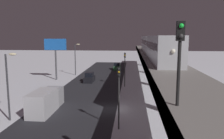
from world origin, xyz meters
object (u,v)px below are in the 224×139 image
object	(u,v)px
box_truck	(46,101)
traffic_light_mid	(125,65)
sedan_green	(117,67)
rail_signal	(180,49)
sedan_black	(89,78)
subway_train	(154,45)
traffic_light_near	(119,89)
commercial_billboard	(55,48)

from	to	relation	value
box_truck	traffic_light_mid	size ratio (longest dim) A/B	1.16
sedan_green	traffic_light_mid	bearing A→B (deg)	-82.37
rail_signal	sedan_black	distance (m)	37.38
subway_train	sedan_green	world-z (taller)	subway_train
traffic_light_near	box_truck	bearing A→B (deg)	-26.62
rail_signal	box_truck	distance (m)	21.84
traffic_light_mid	commercial_billboard	distance (m)	16.35
traffic_light_near	commercial_billboard	bearing A→B (deg)	-59.09
sedan_green	rail_signal	bearing A→B (deg)	-83.11
rail_signal	sedan_black	bearing A→B (deg)	-72.56
traffic_light_near	sedan_black	bearing A→B (deg)	-72.42
subway_train	traffic_light_near	world-z (taller)	subway_train
subway_train	box_truck	world-z (taller)	subway_train
sedan_green	commercial_billboard	xyz separation A→B (m)	(12.23, 16.05, 6.03)
box_truck	traffic_light_mid	distance (m)	17.91
rail_signal	sedan_green	xyz separation A→B (m)	(6.34, -52.48, -8.03)
sedan_green	commercial_billboard	world-z (taller)	commercial_billboard
rail_signal	commercial_billboard	size ratio (longest dim) A/B	0.45
rail_signal	sedan_green	world-z (taller)	rail_signal
traffic_light_near	traffic_light_mid	distance (m)	19.68
sedan_green	box_truck	bearing A→B (deg)	-100.23
subway_train	rail_signal	xyz separation A→B (m)	(1.79, 29.90, 0.95)
box_truck	traffic_light_near	world-z (taller)	traffic_light_near
box_truck	traffic_light_mid	xyz separation A→B (m)	(-9.50, -14.91, 2.85)
traffic_light_mid	commercial_billboard	world-z (taller)	commercial_billboard
sedan_black	commercial_billboard	size ratio (longest dim) A/B	0.46
traffic_light_mid	commercial_billboard	xyz separation A→B (m)	(15.13, -5.60, 2.63)
rail_signal	subway_train	bearing A→B (deg)	-93.43
box_truck	traffic_light_near	bearing A→B (deg)	153.38
sedan_black	commercial_billboard	distance (m)	9.86
sedan_black	traffic_light_mid	size ratio (longest dim) A/B	0.64
traffic_light_near	commercial_billboard	distance (m)	29.57
subway_train	sedan_green	distance (m)	25.03
subway_train	box_truck	size ratio (longest dim) A/B	4.98
sedan_black	traffic_light_near	world-z (taller)	traffic_light_near
commercial_billboard	rail_signal	bearing A→B (deg)	117.02
rail_signal	commercial_billboard	distance (m)	40.94
rail_signal	traffic_light_mid	size ratio (longest dim) A/B	0.62
box_truck	commercial_billboard	bearing A→B (deg)	-74.64
subway_train	box_truck	distance (m)	21.34
rail_signal	sedan_black	world-z (taller)	rail_signal
subway_train	traffic_light_near	distance (m)	19.80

